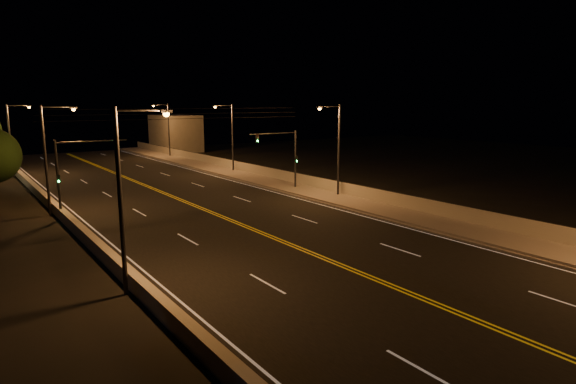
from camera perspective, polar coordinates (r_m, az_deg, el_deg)
ground at (r=19.35m, az=28.12°, el=-16.07°), size 160.00×160.00×0.00m
road at (r=32.66m, az=-4.91°, el=-4.15°), size 18.00×120.00×0.02m
sidewalk at (r=39.04m, az=8.89°, el=-1.59°), size 3.60×120.00×0.30m
curb at (r=37.80m, az=6.84°, el=-2.05°), size 0.14×120.00×0.15m
parapet_wall at (r=40.06m, az=10.61°, el=-0.39°), size 0.30×120.00×1.00m
jersey_barrier at (r=29.07m, az=-21.80°, el=-5.94°), size 0.45×120.00×0.80m
distant_building_right at (r=86.11m, az=-13.20°, el=6.81°), size 6.00×10.00×6.16m
parapet_rail at (r=39.97m, az=10.64°, el=0.36°), size 0.06×120.00×0.06m
lane_markings at (r=32.59m, az=-4.85°, el=-4.15°), size 17.32×116.00×0.00m
streetlight_1 at (r=41.90m, az=5.74°, el=5.67°), size 2.55×0.28×8.12m
streetlight_2 at (r=57.62m, az=-6.87°, el=6.96°), size 2.55×0.28×8.12m
streetlight_3 at (r=75.81m, az=-14.18°, el=7.56°), size 2.55×0.28×8.12m
streetlight_4 at (r=21.50m, az=-18.57°, el=0.57°), size 2.55×0.28×8.12m
streetlight_5 at (r=39.41m, az=-26.44°, el=4.32°), size 2.55×0.28×8.12m
streetlight_6 at (r=61.99m, az=-29.83°, el=5.90°), size 2.55×0.28×8.12m
traffic_signal_right at (r=45.22m, az=-0.19°, el=4.67°), size 5.11×0.31×5.71m
traffic_signal_left at (r=37.78m, az=-24.12°, el=2.59°), size 5.11×0.31×5.71m
overhead_wires at (r=40.10m, az=-12.06°, el=9.07°), size 22.00×0.03×0.83m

